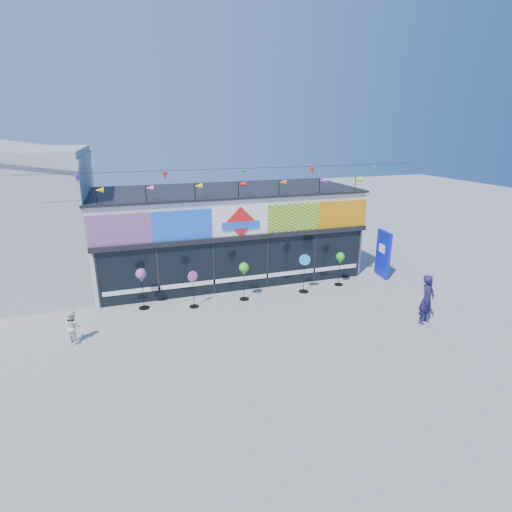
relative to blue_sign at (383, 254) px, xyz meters
name	(u,v)px	position (x,y,z in m)	size (l,w,h in m)	color
ground	(267,324)	(-6.91, -3.03, -1.12)	(80.00, 80.00, 0.00)	slate
kite_shop	(226,232)	(-6.91, 2.91, 0.93)	(16.00, 5.70, 5.31)	silver
blue_sign	(383,254)	(0.00, 0.00, 0.00)	(0.29, 1.12, 2.22)	#0B17B2
spinner_0	(141,277)	(-11.08, -0.22, 0.22)	(0.42, 0.42, 1.67)	black
spinner_1	(193,288)	(-9.18, -0.70, -0.32)	(0.40, 0.38, 1.51)	black
spinner_2	(244,270)	(-7.07, -0.62, 0.18)	(0.41, 0.41, 1.61)	black
spinner_3	(304,272)	(-4.38, -0.65, -0.21)	(0.46, 0.44, 1.71)	black
spinner_4	(340,259)	(-2.53, -0.39, 0.13)	(0.39, 0.39, 1.55)	black
adult_man	(427,299)	(-1.39, -4.66, -0.20)	(0.67, 0.44, 1.84)	#1C1441
child	(73,327)	(-13.41, -2.19, -0.57)	(0.53, 0.31, 1.10)	silver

